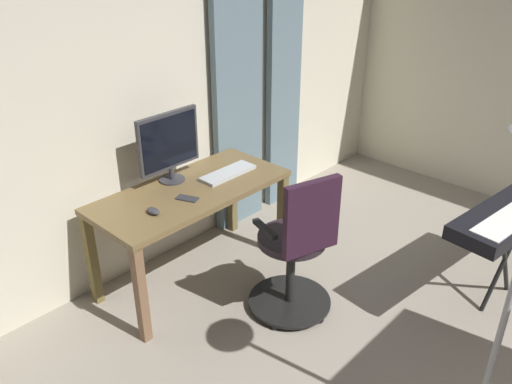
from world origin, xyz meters
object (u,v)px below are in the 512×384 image
computer_monitor (169,144)px  cell_phone_face_up (187,198)px  office_chair (297,251)px  computer_mouse (153,211)px  computer_keyboard (228,173)px  desk (191,202)px

computer_monitor → cell_phone_face_up: computer_monitor is taller
computer_monitor → cell_phone_face_up: 0.42m
office_chair → computer_monitor: bearing=118.6°
computer_mouse → computer_keyboard: bearing=-174.6°
office_chair → cell_phone_face_up: size_ratio=7.16×
desk → computer_mouse: 0.41m
computer_mouse → cell_phone_face_up: computer_mouse is taller
office_chair → cell_phone_face_up: office_chair is taller
desk → computer_monitor: 0.42m
desk → computer_mouse: size_ratio=13.81×
desk → office_chair: office_chair is taller
office_chair → computer_mouse: office_chair is taller
computer_keyboard → desk: bearing=-4.6°
computer_keyboard → computer_mouse: bearing=5.4°
office_chair → computer_keyboard: bearing=97.1°
computer_keyboard → computer_mouse: (0.71, 0.07, 0.01)m
desk → cell_phone_face_up: size_ratio=9.59×
computer_monitor → computer_mouse: bearing=37.4°
computer_keyboard → cell_phone_face_up: size_ratio=3.01×
office_chair → computer_mouse: (0.58, -0.69, 0.26)m
computer_keyboard → cell_phone_face_up: 0.45m
computer_monitor → cell_phone_face_up: (0.11, 0.29, -0.27)m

